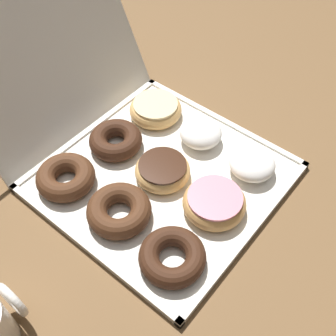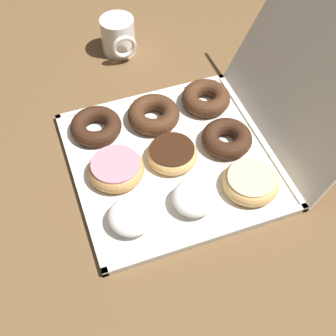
# 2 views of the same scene
# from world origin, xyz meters

# --- Properties ---
(ground_plane) EXTENTS (3.00, 3.00, 0.00)m
(ground_plane) POSITION_xyz_m (0.00, 0.00, 0.00)
(ground_plane) COLOR brown
(donut_box) EXTENTS (0.42, 0.42, 0.01)m
(donut_box) POSITION_xyz_m (0.00, 0.00, 0.01)
(donut_box) COLOR silver
(donut_box) RESTS_ON ground
(box_lid_open) EXTENTS (0.42, 0.18, 0.38)m
(box_lid_open) POSITION_xyz_m (0.00, 0.30, 0.19)
(box_lid_open) COLOR silver
(box_lid_open) RESTS_ON ground
(chocolate_cake_ring_donut_0) EXTENTS (0.12, 0.12, 0.04)m
(chocolate_cake_ring_donut_0) POSITION_xyz_m (-0.13, -0.13, 0.03)
(chocolate_cake_ring_donut_0) COLOR #381E11
(chocolate_cake_ring_donut_0) RESTS_ON donut_box
(pink_frosted_donut_1) EXTENTS (0.12, 0.12, 0.04)m
(pink_frosted_donut_1) POSITION_xyz_m (-0.00, -0.12, 0.03)
(pink_frosted_donut_1) COLOR tan
(pink_frosted_donut_1) RESTS_ON donut_box
(powdered_filled_donut_2) EXTENTS (0.09, 0.09, 0.04)m
(powdered_filled_donut_2) POSITION_xyz_m (0.12, -0.13, 0.03)
(powdered_filled_donut_2) COLOR white
(powdered_filled_donut_2) RESTS_ON donut_box
(chocolate_cake_ring_donut_3) EXTENTS (0.12, 0.12, 0.04)m
(chocolate_cake_ring_donut_3) POSITION_xyz_m (-0.12, -0.00, 0.03)
(chocolate_cake_ring_donut_3) COLOR #472816
(chocolate_cake_ring_donut_3) RESTS_ON donut_box
(chocolate_frosted_donut_4) EXTENTS (0.11, 0.11, 0.04)m
(chocolate_frosted_donut_4) POSITION_xyz_m (0.00, -0.00, 0.03)
(chocolate_frosted_donut_4) COLOR tan
(chocolate_frosted_donut_4) RESTS_ON donut_box
(powdered_filled_donut_5) EXTENTS (0.09, 0.09, 0.05)m
(powdered_filled_donut_5) POSITION_xyz_m (0.13, 0.00, 0.03)
(powdered_filled_donut_5) COLOR white
(powdered_filled_donut_5) RESTS_ON donut_box
(chocolate_cake_ring_donut_6) EXTENTS (0.12, 0.12, 0.04)m
(chocolate_cake_ring_donut_6) POSITION_xyz_m (-0.13, 0.13, 0.03)
(chocolate_cake_ring_donut_6) COLOR #472816
(chocolate_cake_ring_donut_6) RESTS_ON donut_box
(chocolate_cake_ring_donut_7) EXTENTS (0.11, 0.11, 0.04)m
(chocolate_cake_ring_donut_7) POSITION_xyz_m (-0.00, 0.13, 0.03)
(chocolate_cake_ring_donut_7) COLOR #381E11
(chocolate_cake_ring_donut_7) RESTS_ON donut_box
(glazed_ring_donut_8) EXTENTS (0.12, 0.12, 0.04)m
(glazed_ring_donut_8) POSITION_xyz_m (0.13, 0.12, 0.03)
(glazed_ring_donut_8) COLOR tan
(glazed_ring_donut_8) RESTS_ON donut_box
(coffee_mug) EXTENTS (0.11, 0.09, 0.10)m
(coffee_mug) POSITION_xyz_m (-0.41, -0.00, 0.05)
(coffee_mug) COLOR white
(coffee_mug) RESTS_ON ground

